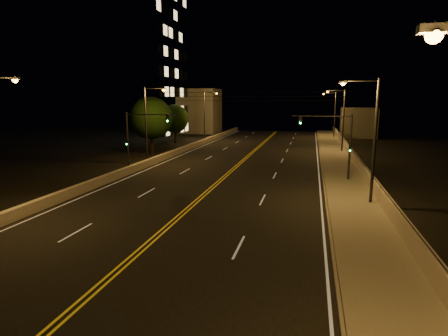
% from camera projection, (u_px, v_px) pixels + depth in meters
% --- Properties ---
extents(road, '(18.00, 120.00, 0.02)m').
position_uv_depth(road, '(204.00, 195.00, 28.38)').
color(road, black).
rests_on(road, ground).
extents(sidewalk, '(3.60, 120.00, 0.30)m').
position_uv_depth(sidewalk, '(354.00, 201.00, 25.94)').
color(sidewalk, gray).
rests_on(sidewalk, ground).
extents(curb, '(0.14, 120.00, 0.15)m').
position_uv_depth(curb, '(326.00, 201.00, 26.37)').
color(curb, gray).
rests_on(curb, ground).
extents(parapet_wall, '(0.30, 120.00, 1.00)m').
position_uv_depth(parapet_wall, '(380.00, 194.00, 25.45)').
color(parapet_wall, '#AA9E8D').
rests_on(parapet_wall, sidewalk).
extents(jersey_barrier, '(0.45, 120.00, 0.74)m').
position_uv_depth(jersey_barrier, '(94.00, 184.00, 30.42)').
color(jersey_barrier, '#AA9E8D').
rests_on(jersey_barrier, ground).
extents(distant_building_right, '(6.00, 10.00, 5.53)m').
position_uv_depth(distant_building_right, '(358.00, 122.00, 73.03)').
color(distant_building_right, gray).
rests_on(distant_building_right, ground).
extents(distant_building_left, '(8.00, 8.00, 9.35)m').
position_uv_depth(distant_building_left, '(200.00, 111.00, 80.86)').
color(distant_building_left, gray).
rests_on(distant_building_left, ground).
extents(parapet_rail, '(0.06, 120.00, 0.06)m').
position_uv_depth(parapet_rail, '(381.00, 186.00, 25.36)').
color(parapet_rail, black).
rests_on(parapet_rail, parapet_wall).
extents(lane_markings, '(17.32, 116.00, 0.00)m').
position_uv_depth(lane_markings, '(204.00, 195.00, 28.31)').
color(lane_markings, silver).
rests_on(lane_markings, road).
extents(streetlight_1, '(2.55, 0.28, 8.46)m').
position_uv_depth(streetlight_1, '(371.00, 133.00, 24.46)').
color(streetlight_1, '#2D2D33').
rests_on(streetlight_1, ground).
extents(streetlight_2, '(2.55, 0.28, 8.46)m').
position_uv_depth(streetlight_2, '(341.00, 116.00, 49.41)').
color(streetlight_2, '#2D2D33').
rests_on(streetlight_2, ground).
extents(streetlight_3, '(2.55, 0.28, 8.46)m').
position_uv_depth(streetlight_3, '(333.00, 112.00, 68.56)').
color(streetlight_3, '#2D2D33').
rests_on(streetlight_3, ground).
extents(streetlight_5, '(2.55, 0.28, 8.46)m').
position_uv_depth(streetlight_5, '(148.00, 120.00, 41.28)').
color(streetlight_5, '#2D2D33').
rests_on(streetlight_5, ground).
extents(streetlight_6, '(2.55, 0.28, 8.46)m').
position_uv_depth(streetlight_6, '(206.00, 113.00, 63.54)').
color(streetlight_6, '#2D2D33').
rests_on(streetlight_6, ground).
extents(traffic_signal_right, '(5.11, 0.31, 5.91)m').
position_uv_depth(traffic_signal_right, '(338.00, 139.00, 32.09)').
color(traffic_signal_right, '#2D2D33').
rests_on(traffic_signal_right, ground).
extents(traffic_signal_left, '(5.11, 0.31, 5.91)m').
position_uv_depth(traffic_signal_left, '(137.00, 135.00, 36.29)').
color(traffic_signal_left, '#2D2D33').
rests_on(traffic_signal_left, ground).
extents(overhead_wires, '(22.00, 0.03, 0.83)m').
position_uv_depth(overhead_wires, '(231.00, 97.00, 36.15)').
color(overhead_wires, black).
extents(building_tower, '(24.00, 15.00, 27.49)m').
position_uv_depth(building_tower, '(110.00, 65.00, 66.12)').
color(building_tower, gray).
rests_on(building_tower, ground).
extents(tree_0, '(5.54, 5.54, 7.51)m').
position_uv_depth(tree_0, '(151.00, 118.00, 48.60)').
color(tree_0, black).
rests_on(tree_0, ground).
extents(tree_1, '(5.41, 5.41, 7.34)m').
position_uv_depth(tree_1, '(151.00, 117.00, 55.52)').
color(tree_1, black).
rests_on(tree_1, ground).
extents(tree_2, '(4.69, 4.69, 6.36)m').
position_uv_depth(tree_2, '(174.00, 119.00, 61.56)').
color(tree_2, black).
rests_on(tree_2, ground).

